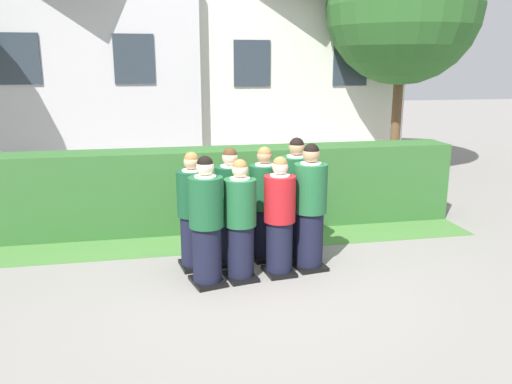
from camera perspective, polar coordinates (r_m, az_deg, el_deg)
name	(u,v)px	position (r m, az deg, el deg)	size (l,w,h in m)	color
ground_plane	(260,275)	(6.87, 0.48, -9.12)	(60.00, 60.00, 0.00)	gray
student_front_row_0	(206,224)	(6.39, -5.48, -3.57)	(0.48, 0.54, 1.63)	black
student_front_row_1	(240,223)	(6.52, -1.74, -3.46)	(0.44, 0.53, 1.56)	black
student_in_red_blazer	(280,219)	(6.68, 2.61, -3.02)	(0.41, 0.49, 1.56)	black
student_front_row_3	(310,210)	(6.90, 5.94, -1.95)	(0.46, 0.54, 1.70)	black
student_rear_row_0	(193,214)	(6.94, -6.94, -2.37)	(0.43, 0.53, 1.59)	black
student_rear_row_1	(231,209)	(7.06, -2.81, -1.88)	(0.42, 0.49, 1.61)	black
student_rear_row_2	(264,206)	(7.21, 0.91, -1.59)	(0.43, 0.51, 1.60)	black
student_rear_row_3	(296,200)	(7.38, 4.38, -0.85)	(0.47, 0.57, 1.70)	black
hedge	(234,188)	(8.69, -2.40, 0.47)	(7.48, 0.70, 1.34)	#33662D
school_building_main	(86,45)	(14.32, -18.20, 15.11)	(5.78, 3.84, 6.14)	silver
school_building_annex	(286,48)	(14.85, 3.30, 15.48)	(5.94, 3.47, 6.02)	silver
oak_tree_right	(403,7)	(13.45, 15.91, 19.01)	(3.66, 3.66, 5.83)	brown
lawn_strip	(243,241)	(8.12, -1.48, -5.39)	(7.48, 0.90, 0.01)	#477A38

